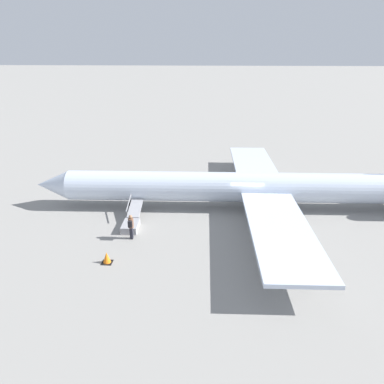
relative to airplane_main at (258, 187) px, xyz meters
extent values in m
plane|color=gray|center=(0.93, 0.03, -1.83)|extent=(600.00, 600.00, 0.00)
cylinder|color=silver|center=(0.93, 0.03, -0.01)|extent=(28.34, 3.27, 2.34)
cone|color=silver|center=(16.35, 0.54, -0.01)|extent=(2.65, 2.38, 2.30)
cube|color=silver|center=(-0.72, 7.09, -0.19)|extent=(4.14, 11.99, 0.23)
cube|color=silver|center=(-0.25, -7.12, -0.19)|extent=(4.14, 11.99, 0.23)
cylinder|color=black|center=(10.11, 0.33, -1.54)|extent=(0.58, 0.16, 0.58)
cylinder|color=gray|center=(10.11, 0.33, -1.16)|extent=(0.10, 0.10, 0.18)
cylinder|color=black|center=(-1.93, 0.99, -1.54)|extent=(0.58, 0.16, 0.58)
cylinder|color=gray|center=(-1.93, 0.99, -1.16)|extent=(0.10, 0.10, 0.18)
cylinder|color=black|center=(-1.86, -1.12, -1.54)|extent=(0.58, 0.16, 0.58)
cylinder|color=gray|center=(-1.86, -1.12, -1.16)|extent=(0.10, 0.10, 0.18)
cube|color=#99999E|center=(9.27, 4.43, -1.58)|extent=(1.16, 1.84, 0.50)
cube|color=#99999E|center=(9.34, 2.43, -1.05)|extent=(0.97, 2.26, 0.67)
cube|color=#99999E|center=(9.79, 2.45, -0.55)|extent=(0.13, 2.22, 0.61)
cube|color=#23232D|center=(8.89, 5.78, -1.41)|extent=(0.21, 0.29, 0.85)
cylinder|color=brown|center=(8.89, 5.78, -0.66)|extent=(0.36, 0.36, 0.65)
sphere|color=#936B4C|center=(8.89, 5.78, -0.21)|extent=(0.24, 0.24, 0.24)
cube|color=black|center=(8.88, 6.05, -0.62)|extent=(0.29, 0.19, 0.44)
cube|color=black|center=(9.70, 8.91, -1.82)|extent=(0.63, 0.63, 0.03)
cone|color=orange|center=(9.70, 8.91, -1.48)|extent=(0.49, 0.49, 0.69)
camera|label=1|loc=(3.28, 27.97, 10.09)|focal=35.00mm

